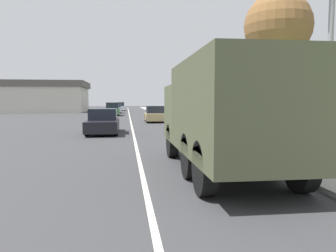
# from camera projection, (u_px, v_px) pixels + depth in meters

# --- Properties ---
(ground_plane) EXTENTS (180.00, 180.00, 0.00)m
(ground_plane) POSITION_uv_depth(u_px,v_px,m) (130.00, 118.00, 36.10)
(ground_plane) COLOR #38383A
(lane_centre_stripe) EXTENTS (0.12, 120.00, 0.00)m
(lane_centre_stripe) POSITION_uv_depth(u_px,v_px,m) (130.00, 118.00, 36.10)
(lane_centre_stripe) COLOR silver
(lane_centre_stripe) RESTS_ON ground
(sidewalk_right) EXTENTS (1.80, 120.00, 0.12)m
(sidewalk_right) POSITION_uv_depth(u_px,v_px,m) (170.00, 117.00, 36.66)
(sidewalk_right) COLOR #ADAAA3
(sidewalk_right) RESTS_ON ground
(grass_strip_right) EXTENTS (7.00, 120.00, 0.02)m
(grass_strip_right) POSITION_uv_depth(u_px,v_px,m) (209.00, 118.00, 37.22)
(grass_strip_right) COLOR #4C7538
(grass_strip_right) RESTS_ON ground
(military_truck) EXTENTS (2.34, 6.88, 2.87)m
(military_truck) POSITION_uv_depth(u_px,v_px,m) (224.00, 112.00, 8.57)
(military_truck) COLOR #545B3D
(military_truck) RESTS_ON ground
(car_nearest_ahead) EXTENTS (1.76, 4.88, 1.45)m
(car_nearest_ahead) POSITION_uv_depth(u_px,v_px,m) (103.00, 122.00, 19.24)
(car_nearest_ahead) COLOR black
(car_nearest_ahead) RESTS_ON ground
(car_second_ahead) EXTENTS (1.78, 3.94, 1.46)m
(car_second_ahead) POSITION_uv_depth(u_px,v_px,m) (155.00, 115.00, 29.53)
(car_second_ahead) COLOR tan
(car_second_ahead) RESTS_ON ground
(car_third_ahead) EXTENTS (1.78, 4.78, 1.71)m
(car_third_ahead) POSITION_uv_depth(u_px,v_px,m) (113.00, 110.00, 42.79)
(car_third_ahead) COLOR #336B3D
(car_third_ahead) RESTS_ON ground
(car_fourth_ahead) EXTENTS (1.89, 3.95, 1.64)m
(car_fourth_ahead) POSITION_uv_depth(u_px,v_px,m) (115.00, 108.00, 51.50)
(car_fourth_ahead) COLOR #B7BABF
(car_fourth_ahead) RESTS_ON ground
(car_farthest_ahead) EXTENTS (1.71, 4.01, 1.68)m
(car_farthest_ahead) POSITION_uv_depth(u_px,v_px,m) (120.00, 107.00, 64.40)
(car_farthest_ahead) COLOR silver
(car_farthest_ahead) RESTS_ON ground
(lamp_post) EXTENTS (1.69, 0.24, 6.85)m
(lamp_post) POSITION_uv_depth(u_px,v_px,m) (324.00, 8.00, 8.18)
(lamp_post) COLOR gray
(lamp_post) RESTS_ON sidewalk_right
(tree_mid_right) EXTENTS (4.21, 4.21, 8.66)m
(tree_mid_right) POSITION_uv_depth(u_px,v_px,m) (278.00, 27.00, 20.49)
(tree_mid_right) COLOR brown
(tree_mid_right) RESTS_ON grass_strip_right
(tree_far_right) EXTENTS (2.49, 2.49, 5.89)m
(tree_far_right) POSITION_uv_depth(u_px,v_px,m) (208.00, 77.00, 36.85)
(tree_far_right) COLOR #4C3D2D
(tree_far_right) RESTS_ON grass_strip_right
(building_distant) EXTENTS (20.40, 11.00, 5.21)m
(building_distant) POSITION_uv_depth(u_px,v_px,m) (26.00, 97.00, 55.73)
(building_distant) COLOR beige
(building_distant) RESTS_ON ground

